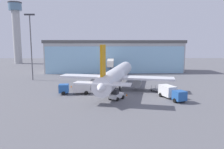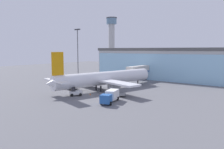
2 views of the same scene
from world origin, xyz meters
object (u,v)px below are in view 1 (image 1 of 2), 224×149
(safety_cone_wingtip, at_px, (71,86))
(catering_truck, at_px, (76,88))
(airplane, at_px, (117,75))
(pushback_tug, at_px, (116,95))
(apron_light_mast, at_px, (31,42))
(baggage_cart, at_px, (157,90))
(control_tower, at_px, (16,28))
(jet_bridge, at_px, (111,63))
(safety_cone_nose, at_px, (127,95))
(fuel_truck, at_px, (171,92))

(safety_cone_wingtip, bearing_deg, catering_truck, -72.12)
(airplane, bearing_deg, pushback_tug, -170.20)
(airplane, bearing_deg, catering_truck, 133.02)
(apron_light_mast, bearing_deg, baggage_cart, -25.72)
(control_tower, xyz_separation_m, baggage_cart, (64.03, -74.20, -19.47))
(jet_bridge, xyz_separation_m, safety_cone_nose, (3.41, -30.00, -4.33))
(baggage_cart, bearing_deg, fuel_truck, 159.88)
(airplane, height_order, baggage_cart, airplane)
(pushback_tug, relative_size, safety_cone_nose, 6.77)
(baggage_cart, xyz_separation_m, safety_cone_nose, (-7.72, -4.10, -0.23))
(safety_cone_nose, bearing_deg, jet_bridge, 96.48)
(jet_bridge, height_order, catering_truck, jet_bridge)
(fuel_truck, relative_size, baggage_cart, 2.37)
(catering_truck, bearing_deg, pushback_tug, 144.64)
(baggage_cart, relative_size, pushback_tug, 0.86)
(pushback_tug, bearing_deg, jet_bridge, 35.95)
(safety_cone_nose, relative_size, safety_cone_wingtip, 1.00)
(pushback_tug, bearing_deg, airplane, 32.05)
(safety_cone_wingtip, bearing_deg, apron_light_mast, 140.56)
(safety_cone_nose, bearing_deg, pushback_tug, -128.41)
(jet_bridge, height_order, pushback_tug, jet_bridge)
(fuel_truck, distance_m, pushback_tug, 11.78)
(control_tower, relative_size, fuel_truck, 4.50)
(catering_truck, height_order, pushback_tug, catering_truck)
(apron_light_mast, distance_m, catering_truck, 27.83)
(jet_bridge, distance_m, pushback_tug, 33.34)
(jet_bridge, distance_m, fuel_truck, 35.27)
(catering_truck, bearing_deg, safety_cone_nose, 163.91)
(airplane, xyz_separation_m, pushback_tug, (-0.45, -11.14, -2.58))
(apron_light_mast, bearing_deg, catering_truck, -49.04)
(control_tower, relative_size, safety_cone_wingtip, 62.32)
(baggage_cart, distance_m, safety_cone_nose, 8.75)
(baggage_cart, bearing_deg, apron_light_mast, 31.29)
(control_tower, distance_m, airplane, 90.31)
(apron_light_mast, distance_m, pushback_tug, 37.66)
(baggage_cart, relative_size, safety_cone_wingtip, 5.85)
(fuel_truck, relative_size, safety_cone_wingtip, 13.85)
(control_tower, bearing_deg, apron_light_mast, -63.94)
(catering_truck, distance_m, baggage_cart, 19.58)
(control_tower, xyz_separation_m, catering_truck, (44.57, -76.11, -18.51))
(airplane, distance_m, safety_cone_wingtip, 12.70)
(pushback_tug, xyz_separation_m, safety_cone_nose, (2.48, 3.12, -0.70))
(pushback_tug, distance_m, safety_cone_wingtip, 17.40)
(control_tower, relative_size, apron_light_mast, 1.65)
(fuel_truck, distance_m, baggage_cart, 7.10)
(pushback_tug, height_order, safety_cone_wingtip, pushback_tug)
(airplane, height_order, fuel_truck, airplane)
(jet_bridge, distance_m, catering_truck, 29.20)
(apron_light_mast, height_order, fuel_truck, apron_light_mast)
(apron_light_mast, height_order, airplane, apron_light_mast)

